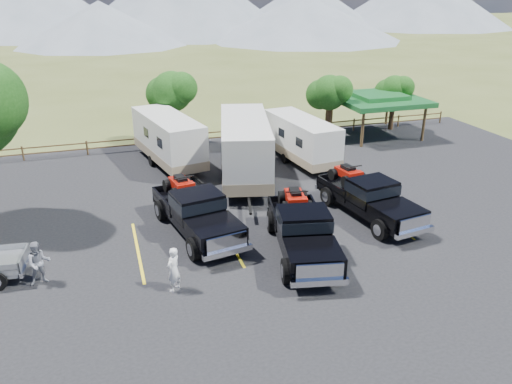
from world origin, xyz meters
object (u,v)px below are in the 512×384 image
object	(u,v)px
pavilion	(378,99)
rig_right	(368,196)
person_b	(39,263)
trailer_left	(168,140)
rig_left	(196,210)
trailer_center	(245,149)
rig_center	(302,229)
trailer_right	(301,140)
person_a	(173,269)

from	to	relation	value
pavilion	rig_right	size ratio (longest dim) A/B	0.91
rig_right	person_b	distance (m)	15.01
pavilion	rig_right	world-z (taller)	pavilion
pavilion	trailer_left	xyz separation A→B (m)	(-16.00, -2.17, -1.10)
rig_left	trailer_center	bearing A→B (deg)	44.76
rig_left	rig_center	distance (m)	5.07
trailer_left	trailer_center	world-z (taller)	trailer_center
trailer_right	person_a	size ratio (longest dim) A/B	4.66
trailer_center	person_a	bearing A→B (deg)	-105.46
pavilion	trailer_right	distance (m)	9.05
trailer_left	trailer_right	distance (m)	8.39
rig_center	pavilion	bearing A→B (deg)	62.48
person_a	rig_right	bearing A→B (deg)	156.58
trailer_right	rig_center	bearing A→B (deg)	-118.87
trailer_center	person_a	size ratio (longest dim) A/B	5.78
rig_center	trailer_center	size ratio (longest dim) A/B	0.69
trailer_right	person_b	distance (m)	18.02
rig_right	person_b	bearing A→B (deg)	178.04
rig_left	person_a	world-z (taller)	rig_left
rig_right	trailer_left	distance (m)	13.43
person_b	rig_right	bearing A→B (deg)	-2.24
rig_left	person_b	xyz separation A→B (m)	(-6.52, -2.49, -0.22)
rig_center	person_b	size ratio (longest dim) A/B	4.01
pavilion	trailer_right	xyz separation A→B (m)	(-7.88, -4.27, -1.25)
trailer_center	person_a	distance (m)	11.92
rig_right	person_a	distance (m)	10.76
trailer_left	trailer_right	world-z (taller)	trailer_left
person_a	trailer_left	bearing A→B (deg)	-140.98
rig_center	trailer_right	world-z (taller)	trailer_right
trailer_left	trailer_right	size ratio (longest dim) A/B	1.09
pavilion	rig_right	distance (m)	15.10
rig_left	trailer_left	bearing A→B (deg)	78.28
rig_center	rig_right	size ratio (longest dim) A/B	1.03
person_b	trailer_left	bearing A→B (deg)	52.72
trailer_left	person_b	distance (m)	14.03
rig_right	rig_center	bearing A→B (deg)	-160.48
rig_right	trailer_center	bearing A→B (deg)	114.46
rig_left	trailer_left	world-z (taller)	trailer_left
person_b	trailer_right	bearing A→B (deg)	25.90
rig_center	person_b	world-z (taller)	rig_center
trailer_left	rig_center	bearing A→B (deg)	-85.82
pavilion	rig_left	size ratio (longest dim) A/B	0.87
rig_center	trailer_left	bearing A→B (deg)	117.49
rig_center	trailer_center	distance (m)	9.10
pavilion	person_a	world-z (taller)	pavilion
trailer_left	trailer_center	size ratio (longest dim) A/B	0.88
rig_center	rig_right	xyz separation A→B (m)	(4.46, 2.35, -0.03)
rig_center	person_b	xyz separation A→B (m)	(-10.46, 0.70, -0.21)
rig_right	trailer_left	size ratio (longest dim) A/B	0.75
trailer_right	rig_right	bearing A→B (deg)	-96.47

